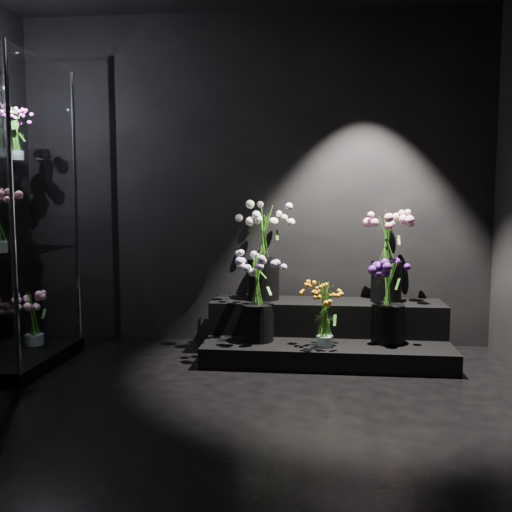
# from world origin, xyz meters

# --- Properties ---
(floor) EXTENTS (4.00, 4.00, 0.00)m
(floor) POSITION_xyz_m (0.00, 0.00, 0.00)
(floor) COLOR black
(floor) RESTS_ON ground
(wall_back) EXTENTS (4.00, 0.00, 4.00)m
(wall_back) POSITION_xyz_m (0.00, 2.00, 1.40)
(wall_back) COLOR black
(wall_back) RESTS_ON floor
(display_riser) EXTENTS (1.88, 0.83, 0.42)m
(display_riser) POSITION_xyz_m (0.63, 1.63, 0.17)
(display_riser) COLOR black
(display_riser) RESTS_ON floor
(display_case) EXTENTS (0.61, 1.02, 2.24)m
(display_case) POSITION_xyz_m (-1.67, 1.08, 1.12)
(display_case) COLOR black
(display_case) RESTS_ON floor
(bouquet_orange_bells) EXTENTS (0.33, 0.33, 0.49)m
(bouquet_orange_bells) POSITION_xyz_m (0.62, 1.29, 0.41)
(bouquet_orange_bells) COLOR white
(bouquet_orange_bells) RESTS_ON display_riser
(bouquet_lilac) EXTENTS (0.37, 0.37, 0.67)m
(bouquet_lilac) POSITION_xyz_m (0.10, 1.41, 0.54)
(bouquet_lilac) COLOR black
(bouquet_lilac) RESTS_ON display_riser
(bouquet_purple) EXTENTS (0.36, 0.36, 0.64)m
(bouquet_purple) POSITION_xyz_m (1.09, 1.45, 0.51)
(bouquet_purple) COLOR black
(bouquet_purple) RESTS_ON display_riser
(bouquet_cream_roses) EXTENTS (0.48, 0.48, 0.80)m
(bouquet_cream_roses) POSITION_xyz_m (0.12, 1.76, 0.88)
(bouquet_cream_roses) COLOR black
(bouquet_cream_roses) RESTS_ON display_riser
(bouquet_pink_roses) EXTENTS (0.45, 0.45, 0.74)m
(bouquet_pink_roses) POSITION_xyz_m (1.11, 1.76, 0.84)
(bouquet_pink_roses) COLOR black
(bouquet_pink_roses) RESTS_ON display_riser
(bouquet_case_magenta) EXTENTS (0.22, 0.22, 0.39)m
(bouquet_case_magenta) POSITION_xyz_m (-1.70, 1.24, 1.73)
(bouquet_case_magenta) COLOR white
(bouquet_case_magenta) RESTS_ON display_case
(bouquet_case_base_pink) EXTENTS (0.41, 0.41, 0.43)m
(bouquet_case_base_pink) POSITION_xyz_m (-1.65, 1.29, 0.33)
(bouquet_case_base_pink) COLOR white
(bouquet_case_base_pink) RESTS_ON display_case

